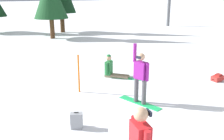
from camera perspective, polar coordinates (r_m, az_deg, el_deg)
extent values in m
cube|color=red|center=(4.39, 6.25, -14.87)|extent=(0.28, 0.42, 0.55)
cylinder|color=red|center=(4.60, 4.90, -13.46)|extent=(0.11, 0.11, 0.58)
sphere|color=tan|center=(4.18, 6.44, -9.77)|extent=(0.24, 0.24, 0.24)
cube|color=black|center=(4.23, 8.20, -9.35)|extent=(0.06, 0.17, 0.08)
cube|color=#19B259|center=(8.62, 6.17, -7.26)|extent=(0.84, 1.58, 0.02)
cylinder|color=#4C4C51|center=(8.36, 7.12, -4.88)|extent=(0.15, 0.15, 0.83)
cylinder|color=#4C4C51|center=(8.55, 5.41, -4.35)|extent=(0.15, 0.15, 0.83)
cube|color=#8C1E8C|center=(8.23, 6.40, -0.08)|extent=(0.37, 0.46, 0.56)
cylinder|color=#8C1E8C|center=(8.08, 7.85, -0.50)|extent=(0.11, 0.11, 0.58)
cylinder|color=#8C1E8C|center=(8.25, 5.10, 3.82)|extent=(0.11, 0.11, 0.60)
sphere|color=tan|center=(8.12, 6.50, 2.91)|extent=(0.24, 0.24, 0.24)
cube|color=black|center=(8.01, 5.89, 2.82)|extent=(0.10, 0.17, 0.08)
cube|color=gray|center=(11.24, -0.72, -1.20)|extent=(0.45, 0.45, 0.10)
cylinder|color=gray|center=(11.18, 1.87, -1.19)|extent=(0.68, 0.65, 0.14)
cylinder|color=gray|center=(11.00, 1.57, -1.48)|extent=(0.68, 0.65, 0.14)
cube|color=#19B259|center=(11.00, 3.71, -1.85)|extent=(1.33, 1.27, 0.02)
cube|color=#237238|center=(11.15, -0.72, 0.47)|extent=(0.45, 0.46, 0.58)
cylinder|color=#237238|center=(11.37, -0.29, 0.97)|extent=(0.11, 0.11, 0.52)
cylinder|color=#237238|center=(10.90, -1.18, 0.28)|extent=(0.11, 0.11, 0.52)
sphere|color=tan|center=(11.03, -0.73, 2.73)|extent=(0.24, 0.24, 0.24)
sphere|color=#237238|center=(11.02, -0.73, 2.99)|extent=(0.20, 0.20, 0.20)
cube|color=gray|center=(7.05, -7.88, -11.09)|extent=(0.37, 0.30, 0.44)
cube|color=slate|center=(7.20, -7.77, -11.07)|extent=(0.23, 0.14, 0.20)
cylinder|color=black|center=(6.95, -7.96, -9.33)|extent=(0.12, 0.07, 0.02)
cube|color=red|center=(11.52, 22.37, -1.68)|extent=(0.48, 0.35, 0.25)
cube|color=maroon|center=(11.52, 22.60, -0.99)|extent=(0.22, 0.24, 0.08)
cylinder|color=black|center=(11.35, 21.58, -1.99)|extent=(0.12, 0.03, 0.02)
cylinder|color=orange|center=(9.37, -7.40, -0.81)|extent=(0.06, 0.06, 1.41)
cylinder|color=#472D19|center=(21.59, -13.15, 8.98)|extent=(0.37, 0.37, 1.61)
cylinder|color=#472D19|center=(24.98, -10.98, 10.31)|extent=(0.41, 0.41, 1.82)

